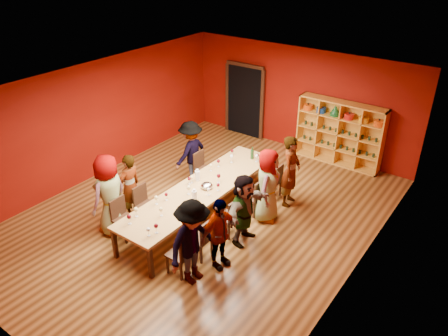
{
  "coord_description": "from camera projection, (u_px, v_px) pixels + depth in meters",
  "views": [
    {
      "loc": [
        5.28,
        -6.44,
        5.75
      ],
      "look_at": [
        0.29,
        0.42,
        1.15
      ],
      "focal_mm": 35.0,
      "sensor_mm": 36.0,
      "label": 1
    }
  ],
  "objects": [
    {
      "name": "room_shell",
      "position": [
        201.0,
        157.0,
        9.34
      ],
      "size": [
        7.1,
        9.1,
        3.04
      ],
      "color": "brown",
      "rests_on": "ground"
    },
    {
      "name": "tasting_table",
      "position": [
        202.0,
        189.0,
        9.72
      ],
      "size": [
        1.1,
        4.5,
        0.75
      ],
      "color": "#AE8648",
      "rests_on": "ground"
    },
    {
      "name": "doorway",
      "position": [
        245.0,
        100.0,
        13.6
      ],
      "size": [
        1.4,
        0.17,
        2.3
      ],
      "color": "black",
      "rests_on": "ground"
    },
    {
      "name": "shelving_unit",
      "position": [
        340.0,
        130.0,
        11.93
      ],
      "size": [
        2.4,
        0.4,
        1.8
      ],
      "color": "gold",
      "rests_on": "ground"
    },
    {
      "name": "chair_person_left_0",
      "position": [
        122.0,
        216.0,
        9.17
      ],
      "size": [
        0.42,
        0.42,
        0.89
      ],
      "color": "black",
      "rests_on": "ground"
    },
    {
      "name": "person_left_0",
      "position": [
        109.0,
        195.0,
        9.14
      ],
      "size": [
        0.56,
        0.93,
        1.81
      ],
      "primitive_type": "imported",
      "rotation": [
        0.0,
        0.0,
        -1.48
      ],
      "color": "#6090C6",
      "rests_on": "ground"
    },
    {
      "name": "chair_person_left_1",
      "position": [
        144.0,
        202.0,
        9.63
      ],
      "size": [
        0.42,
        0.42,
        0.89
      ],
      "color": "black",
      "rests_on": "ground"
    },
    {
      "name": "person_left_1",
      "position": [
        130.0,
        186.0,
        9.71
      ],
      "size": [
        0.43,
        0.58,
        1.54
      ],
      "primitive_type": "imported",
      "rotation": [
        0.0,
        0.0,
        -1.61
      ],
      "color": "silver",
      "rests_on": "ground"
    },
    {
      "name": "chair_person_left_3",
      "position": [
        202.0,
        167.0,
        11.1
      ],
      "size": [
        0.42,
        0.42,
        0.89
      ],
      "color": "black",
      "rests_on": "ground"
    },
    {
      "name": "person_left_3",
      "position": [
        191.0,
        152.0,
        11.13
      ],
      "size": [
        0.46,
        1.06,
        1.63
      ],
      "primitive_type": "imported",
      "rotation": [
        0.0,
        0.0,
        -1.59
      ],
      "color": "#131636",
      "rests_on": "ground"
    },
    {
      "name": "chair_person_right_0",
      "position": [
        183.0,
        253.0,
        8.11
      ],
      "size": [
        0.42,
        0.42,
        0.89
      ],
      "color": "black",
      "rests_on": "ground"
    },
    {
      "name": "person_right_0",
      "position": [
        193.0,
        242.0,
        7.81
      ],
      "size": [
        0.52,
        1.14,
        1.72
      ],
      "primitive_type": "imported",
      "rotation": [
        0.0,
        0.0,
        1.51
      ],
      "color": "#121633",
      "rests_on": "ground"
    },
    {
      "name": "chair_person_right_1",
      "position": [
        203.0,
        237.0,
        8.54
      ],
      "size": [
        0.42,
        0.42,
        0.89
      ],
      "color": "black",
      "rests_on": "ground"
    },
    {
      "name": "person_right_1",
      "position": [
        219.0,
        234.0,
        8.21
      ],
      "size": [
        0.55,
        0.94,
        1.5
      ],
      "primitive_type": "imported",
      "rotation": [
        0.0,
        0.0,
        1.4
      ],
      "color": "pink",
      "rests_on": "ground"
    },
    {
      "name": "chair_person_right_2",
      "position": [
        230.0,
        215.0,
        9.19
      ],
      "size": [
        0.42,
        0.42,
        0.89
      ],
      "color": "black",
      "rests_on": "ground"
    },
    {
      "name": "person_right_2",
      "position": [
        244.0,
        209.0,
        8.88
      ],
      "size": [
        0.46,
        1.46,
        1.56
      ],
      "primitive_type": "imported",
      "rotation": [
        0.0,
        0.0,
        1.6
      ],
      "color": "#5F91C3",
      "rests_on": "ground"
    },
    {
      "name": "chair_person_right_3",
      "position": [
        255.0,
        195.0,
        9.9
      ],
      "size": [
        0.42,
        0.42,
        0.89
      ],
      "color": "black",
      "rests_on": "ground"
    },
    {
      "name": "person_right_3",
      "position": [
        267.0,
        185.0,
        9.56
      ],
      "size": [
        0.69,
        0.94,
        1.71
      ],
      "primitive_type": "imported",
      "rotation": [
        0.0,
        0.0,
        1.88
      ],
      "color": "#4C4C51",
      "rests_on": "ground"
    },
    {
      "name": "chair_person_right_4",
      "position": [
        274.0,
        180.0,
        10.51
      ],
      "size": [
        0.42,
        0.42,
        0.89
      ],
      "color": "black",
      "rests_on": "ground"
    },
    {
      "name": "person_right_4",
      "position": [
        291.0,
        171.0,
        10.11
      ],
      "size": [
        0.58,
        0.71,
        1.74
      ],
      "primitive_type": "imported",
      "rotation": [
        0.0,
        0.0,
        1.76
      ],
      "color": "white",
      "rests_on": "ground"
    },
    {
      "name": "wine_glass_0",
      "position": [
        209.0,
        190.0,
        9.35
      ],
      "size": [
        0.08,
        0.08,
        0.19
      ],
      "color": "white",
      "rests_on": "tasting_table"
    },
    {
      "name": "wine_glass_1",
      "position": [
        192.0,
        178.0,
        9.82
      ],
      "size": [
        0.07,
        0.07,
        0.18
      ],
      "color": "white",
      "rests_on": "tasting_table"
    },
    {
      "name": "wine_glass_2",
      "position": [
        188.0,
        204.0,
        8.86
      ],
      "size": [
        0.08,
        0.08,
        0.2
      ],
      "color": "white",
      "rests_on": "tasting_table"
    },
    {
      "name": "wine_glass_3",
      "position": [
        232.0,
        157.0,
        10.67
      ],
      "size": [
        0.09,
        0.09,
        0.22
      ],
      "color": "white",
      "rests_on": "tasting_table"
    },
    {
      "name": "wine_glass_4",
      "position": [
        189.0,
        188.0,
        9.37
      ],
      "size": [
        0.09,
        0.09,
        0.22
      ],
      "color": "white",
      "rests_on": "tasting_table"
    },
    {
      "name": "wine_glass_5",
      "position": [
        232.0,
        151.0,
        11.0
      ],
      "size": [
        0.07,
        0.07,
        0.18
      ],
      "color": "white",
      "rests_on": "tasting_table"
    },
    {
      "name": "wine_glass_6",
      "position": [
        258.0,
        155.0,
        10.78
      ],
      "size": [
        0.08,
        0.08,
        0.19
      ],
      "color": "white",
      "rests_on": "tasting_table"
    },
    {
      "name": "wine_glass_7",
      "position": [
        166.0,
        195.0,
        9.18
      ],
      "size": [
        0.07,
        0.07,
        0.18
      ],
      "color": "white",
      "rests_on": "tasting_table"
    },
    {
      "name": "wine_glass_8",
      "position": [
        218.0,
        161.0,
        10.49
      ],
      "size": [
        0.08,
        0.08,
        0.2
      ],
      "color": "white",
      "rests_on": "tasting_table"
    },
    {
      "name": "wine_glass_9",
      "position": [
        189.0,
        179.0,
        9.76
      ],
      "size": [
        0.08,
        0.08,
        0.19
      ],
      "color": "white",
      "rests_on": "tasting_table"
    },
    {
      "name": "wine_glass_10",
      "position": [
        219.0,
        176.0,
        9.81
      ],
      "size": [
        0.09,
        0.09,
        0.22
      ],
      "color": "white",
      "rests_on": "tasting_table"
    },
    {
      "name": "wine_glass_11",
      "position": [
        148.0,
        230.0,
        8.09
      ],
      "size": [
        0.08,
        0.08,
        0.19
      ],
      "color": "white",
      "rests_on": "tasting_table"
    },
    {
      "name": "wine_glass_12",
      "position": [
        129.0,
        217.0,
        8.41
      ],
      "size": [
        0.09,
        0.09,
        0.22
      ],
      "color": "white",
      "rests_on": "tasting_table"
    },
    {
      "name": "wine_glass_13",
      "position": [
        156.0,
        198.0,
        9.03
      ],
      "size": [
        0.08,
        0.08,
        0.21
      ],
      "color": "white",
      "rests_on": "tasting_table"
    },
    {
      "name": "wine_glass_14",
      "position": [
        218.0,
        185.0,
        9.52
      ],
      "size": [
        0.07,
        0.07,
        0.18
      ],
      "color": "white",
      "rests_on": "tasting_table"
    },
    {
      "name": "wine_glass_15",
      "position": [
        136.0,
        210.0,
        8.63
      ],
      "size": [
        0.09,
        0.09,
        0.22
      ],
      "color": "white",
      "rests_on": "tasting_table"
    },
    {
      "name": "wine_glass_16",
      "position": [
        156.0,
        226.0,
        8.16
      ],
      "size": [
        0.09,
        0.09,
        0.21
      ],
      "color": "white",
      "rests_on": "tasting_table"
    },
    {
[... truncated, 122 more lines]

